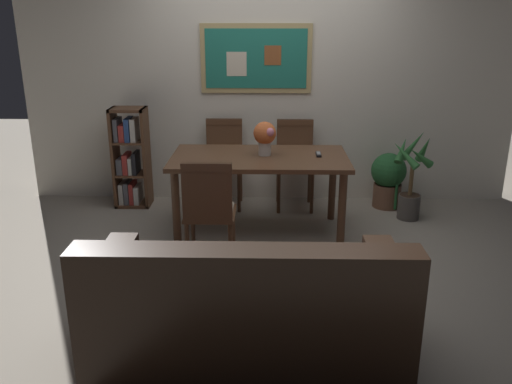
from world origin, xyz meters
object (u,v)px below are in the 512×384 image
object	(u,v)px
dining_chair_far_right	(295,157)
leather_couch	(248,314)
dining_table	(259,166)
dining_chair_near_left	(209,206)
flower_vase	(265,135)
potted_ivy	(388,178)
tv_remote	(319,154)
dining_chair_far_left	(224,156)
potted_palm	(411,182)
bookshelf	(130,160)

from	to	relation	value
dining_chair_far_right	leather_couch	distance (m)	2.76
dining_table	dining_chair_far_right	bearing A→B (deg)	64.73
dining_table	dining_chair_near_left	size ratio (longest dim) A/B	1.75
dining_chair_near_left	flower_vase	size ratio (longest dim) A/B	2.98
potted_ivy	tv_remote	xyz separation A→B (m)	(-0.81, -0.69, 0.44)
dining_chair_far_right	potted_ivy	distance (m)	1.01
dining_table	tv_remote	distance (m)	0.55
dining_chair_far_left	potted_palm	world-z (taller)	dining_chair_far_left
potted_palm	dining_table	bearing A→B (deg)	-165.53
potted_ivy	flower_vase	bearing A→B (deg)	-151.95
bookshelf	potted_ivy	size ratio (longest dim) A/B	1.80
bookshelf	flower_vase	distance (m)	1.63
dining_chair_near_left	potted_ivy	bearing A→B (deg)	40.68
potted_palm	leather_couch	bearing A→B (deg)	-122.96
leather_couch	dining_chair_near_left	bearing A→B (deg)	105.99
flower_vase	dining_chair_far_right	bearing A→B (deg)	66.75
dining_table	dining_chair_far_right	xyz separation A→B (m)	(0.36, 0.76, -0.11)
potted_palm	tv_remote	bearing A→B (deg)	-159.93
dining_chair_far_left	dining_chair_far_right	xyz separation A→B (m)	(0.75, -0.02, 0.00)
leather_couch	potted_palm	world-z (taller)	potted_palm
dining_chair_near_left	leather_couch	distance (m)	1.28
dining_table	dining_chair_near_left	xyz separation A→B (m)	(-0.38, -0.76, -0.11)
dining_chair_far_left	bookshelf	xyz separation A→B (m)	(-0.99, -0.06, -0.03)
dining_chair_near_left	potted_palm	size ratio (longest dim) A/B	1.02
flower_vase	tv_remote	bearing A→B (deg)	-0.37
bookshelf	potted_palm	size ratio (longest dim) A/B	1.18
dining_table	tv_remote	size ratio (longest dim) A/B	10.14
bookshelf	flower_vase	size ratio (longest dim) A/B	3.44
dining_table	dining_chair_far_right	distance (m)	0.85
dining_table	potted_ivy	distance (m)	1.56
bookshelf	potted_palm	xyz separation A→B (m)	(2.86, -0.34, -0.12)
bookshelf	dining_table	bearing A→B (deg)	-27.79
dining_chair_far_left	flower_vase	size ratio (longest dim) A/B	2.98
dining_chair_far_left	bookshelf	size ratio (longest dim) A/B	0.87
dining_chair_far_left	potted_ivy	xyz separation A→B (m)	(1.73, -0.05, -0.22)
dining_chair_far_right	leather_couch	bearing A→B (deg)	-98.26
potted_ivy	potted_palm	bearing A→B (deg)	-67.78
leather_couch	flower_vase	bearing A→B (deg)	87.57
tv_remote	potted_ivy	bearing A→B (deg)	40.57
dining_table	tv_remote	bearing A→B (deg)	3.83
potted_ivy	dining_table	bearing A→B (deg)	-151.53
bookshelf	potted_palm	world-z (taller)	bookshelf
tv_remote	flower_vase	bearing A→B (deg)	179.63
dining_chair_far_left	flower_vase	distance (m)	0.95
dining_chair_far_left	bookshelf	world-z (taller)	bookshelf
dining_table	flower_vase	xyz separation A→B (m)	(0.05, 0.04, 0.28)
dining_chair_near_left	potted_palm	distance (m)	2.19
dining_chair_near_left	bookshelf	world-z (taller)	bookshelf
dining_chair_far_right	leather_couch	world-z (taller)	dining_chair_far_right
dining_chair_near_left	leather_couch	xyz separation A→B (m)	(0.35, -1.21, -0.22)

